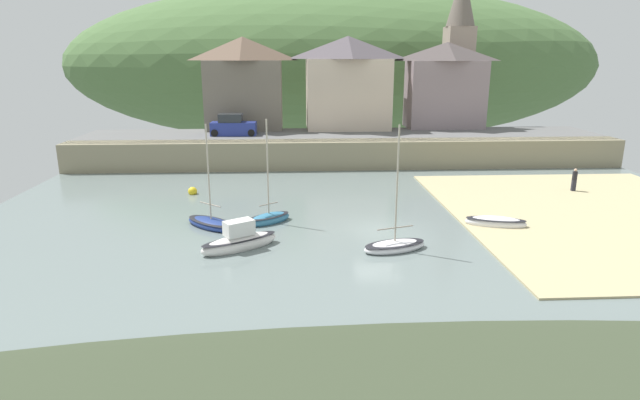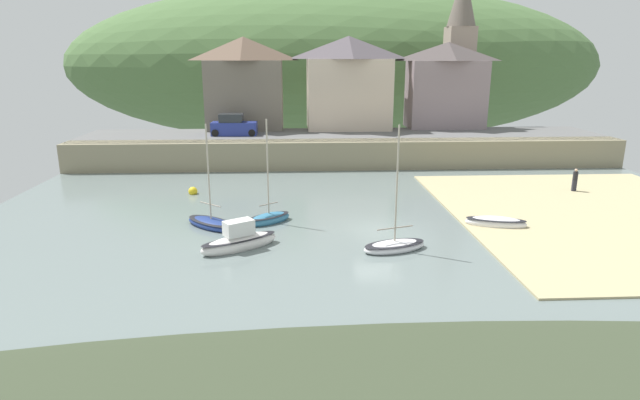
# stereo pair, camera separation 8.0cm
# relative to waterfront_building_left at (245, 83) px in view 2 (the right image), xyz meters

# --- Properties ---
(ground) EXTENTS (48.00, 41.00, 0.61)m
(ground) POSITION_rel_waterfront_building_left_xyz_m (10.78, -34.76, -6.74)
(ground) COLOR slate
(quay_seawall) EXTENTS (48.00, 9.40, 2.40)m
(quay_seawall) POSITION_rel_waterfront_building_left_xyz_m (9.38, -7.70, -5.55)
(quay_seawall) COLOR gray
(quay_seawall) RESTS_ON ground
(hillside_backdrop) EXTENTS (80.00, 44.00, 23.18)m
(hillside_backdrop) POSITION_rel_waterfront_building_left_xyz_m (11.24, 30.00, 1.21)
(hillside_backdrop) COLOR #4C6E3C
(hillside_backdrop) RESTS_ON ground
(waterfront_building_left) EXTENTS (7.65, 5.08, 8.83)m
(waterfront_building_left) POSITION_rel_waterfront_building_left_xyz_m (0.00, 0.00, 0.00)
(waterfront_building_left) COLOR #6F6659
(waterfront_building_left) RESTS_ON ground
(waterfront_building_centre) EXTENTS (8.38, 6.22, 8.91)m
(waterfront_building_centre) POSITION_rel_waterfront_building_left_xyz_m (10.21, 0.00, 0.02)
(waterfront_building_centre) COLOR beige
(waterfront_building_centre) RESTS_ON ground
(waterfront_building_right) EXTENTS (7.80, 4.35, 8.36)m
(waterfront_building_right) POSITION_rel_waterfront_building_left_xyz_m (20.05, -0.00, -0.24)
(waterfront_building_right) COLOR gray
(waterfront_building_right) RESTS_ON ground
(church_with_spire) EXTENTS (3.00, 3.00, 15.91)m
(church_with_spire) POSITION_rel_waterfront_building_left_xyz_m (22.40, 4.00, 3.71)
(church_with_spire) COLOR gray
(church_with_spire) RESTS_ON ground
(fishing_boat_green) EXTENTS (4.11, 3.17, 1.71)m
(fishing_boat_green) POSITION_rel_waterfront_building_left_xyz_m (1.96, -27.75, -6.49)
(fishing_boat_green) COLOR white
(fishing_boat_green) RESTS_ON ground
(sailboat_far_left) EXTENTS (3.57, 2.29, 6.42)m
(sailboat_far_left) POSITION_rel_waterfront_building_left_xyz_m (9.72, -28.32, -6.66)
(sailboat_far_left) COLOR white
(sailboat_far_left) RESTS_ON ground
(rowboat_small_beached) EXTENTS (3.64, 3.43, 5.99)m
(rowboat_small_beached) POSITION_rel_waterfront_building_left_xyz_m (0.00, -24.11, -6.67)
(rowboat_small_beached) COLOR navy
(rowboat_small_beached) RESTS_ON ground
(sailboat_nearest_shore) EXTENTS (2.91, 2.60, 6.19)m
(sailboat_nearest_shore) POSITION_rel_waterfront_building_left_xyz_m (3.25, -23.48, -6.62)
(sailboat_nearest_shore) COLOR teal
(sailboat_nearest_shore) RESTS_ON ground
(motorboat_with_cabin) EXTENTS (3.54, 1.96, 0.81)m
(motorboat_with_cabin) POSITION_rel_waterfront_building_left_xyz_m (16.17, -24.94, -6.65)
(motorboat_with_cabin) COLOR white
(motorboat_with_cabin) RESTS_ON ground
(parked_car_near_slipway) EXTENTS (4.14, 1.82, 1.95)m
(parked_car_near_slipway) POSITION_rel_waterfront_building_left_xyz_m (-0.73, -4.50, -3.70)
(parked_car_near_slipway) COLOR navy
(parked_car_near_slipway) RESTS_ON ground
(person_near_water) EXTENTS (0.34, 0.34, 1.62)m
(person_near_water) POSITION_rel_waterfront_building_left_xyz_m (24.69, -17.49, -5.92)
(person_near_water) COLOR #282833
(person_near_water) RESTS_ON ground
(mooring_buoy) EXTENTS (0.64, 0.64, 0.64)m
(mooring_buoy) POSITION_rel_waterfront_building_left_xyz_m (-2.40, -16.61, -6.71)
(mooring_buoy) COLOR yellow
(mooring_buoy) RESTS_ON ground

